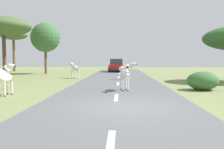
{
  "coord_description": "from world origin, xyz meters",
  "views": [
    {
      "loc": [
        -0.21,
        -8.64,
        1.74
      ],
      "look_at": [
        -0.85,
        8.68,
        0.65
      ],
      "focal_mm": 39.08,
      "sensor_mm": 36.0,
      "label": 1
    }
  ],
  "objects_px": {
    "tree_0": "(3,27)",
    "tree_4": "(13,36)",
    "tree_1": "(45,38)",
    "rock_0": "(207,75)",
    "zebra_2": "(5,78)",
    "car_0": "(117,66)",
    "zebra_1": "(126,69)",
    "bush_0": "(203,81)",
    "zebra_0": "(125,74)",
    "zebra_3": "(74,68)"
  },
  "relations": [
    {
      "from": "tree_0",
      "to": "tree_4",
      "type": "height_order",
      "value": "tree_0"
    },
    {
      "from": "tree_1",
      "to": "rock_0",
      "type": "bearing_deg",
      "value": -15.57
    },
    {
      "from": "zebra_2",
      "to": "car_0",
      "type": "relative_size",
      "value": 0.33
    },
    {
      "from": "zebra_1",
      "to": "tree_1",
      "type": "bearing_deg",
      "value": -136.62
    },
    {
      "from": "tree_4",
      "to": "tree_0",
      "type": "bearing_deg",
      "value": -70.6
    },
    {
      "from": "car_0",
      "to": "bush_0",
      "type": "bearing_deg",
      "value": 107.39
    },
    {
      "from": "tree_0",
      "to": "tree_4",
      "type": "relative_size",
      "value": 1.01
    },
    {
      "from": "car_0",
      "to": "tree_0",
      "type": "xyz_separation_m",
      "value": [
        -11.01,
        -9.1,
        4.1
      ]
    },
    {
      "from": "tree_0",
      "to": "rock_0",
      "type": "height_order",
      "value": "tree_0"
    },
    {
      "from": "bush_0",
      "to": "rock_0",
      "type": "bearing_deg",
      "value": 69.74
    },
    {
      "from": "tree_1",
      "to": "bush_0",
      "type": "distance_m",
      "value": 20.49
    },
    {
      "from": "rock_0",
      "to": "tree_0",
      "type": "bearing_deg",
      "value": -179.89
    },
    {
      "from": "zebra_0",
      "to": "tree_4",
      "type": "distance_m",
      "value": 26.71
    },
    {
      "from": "zebra_3",
      "to": "tree_0",
      "type": "xyz_separation_m",
      "value": [
        -7.36,
        1.87,
        4.06
      ]
    },
    {
      "from": "tree_4",
      "to": "bush_0",
      "type": "bearing_deg",
      "value": -45.97
    },
    {
      "from": "tree_4",
      "to": "bush_0",
      "type": "relative_size",
      "value": 3.34
    },
    {
      "from": "zebra_2",
      "to": "tree_4",
      "type": "xyz_separation_m",
      "value": [
        -9.77,
        23.01,
        4.26
      ]
    },
    {
      "from": "zebra_0",
      "to": "car_0",
      "type": "bearing_deg",
      "value": -96.97
    },
    {
      "from": "zebra_3",
      "to": "tree_1",
      "type": "height_order",
      "value": "tree_1"
    },
    {
      "from": "tree_0",
      "to": "tree_4",
      "type": "xyz_separation_m",
      "value": [
        -3.7,
        10.51,
        0.14
      ]
    },
    {
      "from": "zebra_0",
      "to": "tree_0",
      "type": "height_order",
      "value": "tree_0"
    },
    {
      "from": "zebra_1",
      "to": "tree_4",
      "type": "relative_size",
      "value": 0.27
    },
    {
      "from": "zebra_3",
      "to": "car_0",
      "type": "distance_m",
      "value": 11.56
    },
    {
      "from": "zebra_2",
      "to": "car_0",
      "type": "height_order",
      "value": "car_0"
    },
    {
      "from": "zebra_1",
      "to": "car_0",
      "type": "bearing_deg",
      "value": -179.33
    },
    {
      "from": "car_0",
      "to": "bush_0",
      "type": "distance_m",
      "value": 19.86
    },
    {
      "from": "zebra_3",
      "to": "tree_0",
      "type": "relative_size",
      "value": 0.25
    },
    {
      "from": "zebra_1",
      "to": "zebra_2",
      "type": "height_order",
      "value": "zebra_1"
    },
    {
      "from": "tree_4",
      "to": "car_0",
      "type": "bearing_deg",
      "value": -5.48
    },
    {
      "from": "zebra_1",
      "to": "tree_1",
      "type": "distance_m",
      "value": 13.2
    },
    {
      "from": "zebra_1",
      "to": "tree_4",
      "type": "bearing_deg",
      "value": -136.15
    },
    {
      "from": "zebra_1",
      "to": "tree_0",
      "type": "xyz_separation_m",
      "value": [
        -12.0,
        3.85,
        4.02
      ]
    },
    {
      "from": "zebra_0",
      "to": "bush_0",
      "type": "bearing_deg",
      "value": -179.35
    },
    {
      "from": "tree_1",
      "to": "tree_4",
      "type": "xyz_separation_m",
      "value": [
        -6.35,
        5.67,
        0.8
      ]
    },
    {
      "from": "zebra_1",
      "to": "tree_0",
      "type": "distance_m",
      "value": 13.23
    },
    {
      "from": "tree_0",
      "to": "tree_4",
      "type": "bearing_deg",
      "value": 109.4
    },
    {
      "from": "zebra_2",
      "to": "zebra_3",
      "type": "bearing_deg",
      "value": -91.04
    },
    {
      "from": "zebra_1",
      "to": "zebra_3",
      "type": "height_order",
      "value": "zebra_1"
    },
    {
      "from": "zebra_0",
      "to": "car_0",
      "type": "distance_m",
      "value": 19.95
    },
    {
      "from": "zebra_3",
      "to": "zebra_1",
      "type": "bearing_deg",
      "value": -62.67
    },
    {
      "from": "zebra_2",
      "to": "tree_0",
      "type": "height_order",
      "value": "tree_0"
    },
    {
      "from": "zebra_1",
      "to": "zebra_2",
      "type": "xyz_separation_m",
      "value": [
        -5.94,
        -8.65,
        -0.11
      ]
    },
    {
      "from": "tree_0",
      "to": "bush_0",
      "type": "height_order",
      "value": "tree_0"
    },
    {
      "from": "zebra_2",
      "to": "rock_0",
      "type": "relative_size",
      "value": 2.18
    },
    {
      "from": "zebra_2",
      "to": "rock_0",
      "type": "xyz_separation_m",
      "value": [
        13.85,
        12.53,
        -0.6
      ]
    },
    {
      "from": "bush_0",
      "to": "rock_0",
      "type": "height_order",
      "value": "bush_0"
    },
    {
      "from": "zebra_3",
      "to": "rock_0",
      "type": "distance_m",
      "value": 12.72
    },
    {
      "from": "zebra_2",
      "to": "zebra_3",
      "type": "distance_m",
      "value": 10.71
    },
    {
      "from": "zebra_2",
      "to": "tree_0",
      "type": "xyz_separation_m",
      "value": [
        -6.07,
        12.49,
        4.12
      ]
    },
    {
      "from": "zebra_0",
      "to": "zebra_1",
      "type": "xyz_separation_m",
      "value": [
        0.19,
        6.98,
        0.0
      ]
    }
  ]
}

